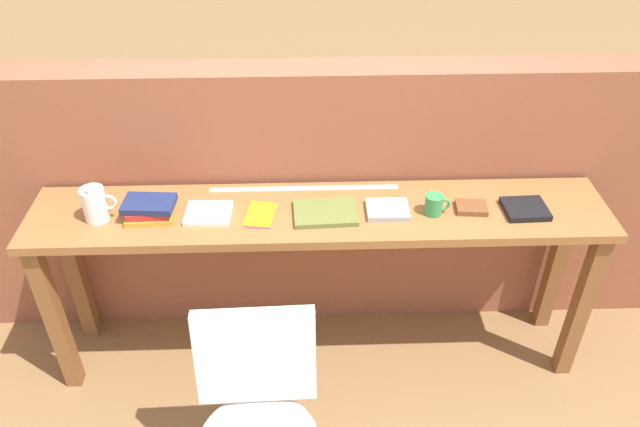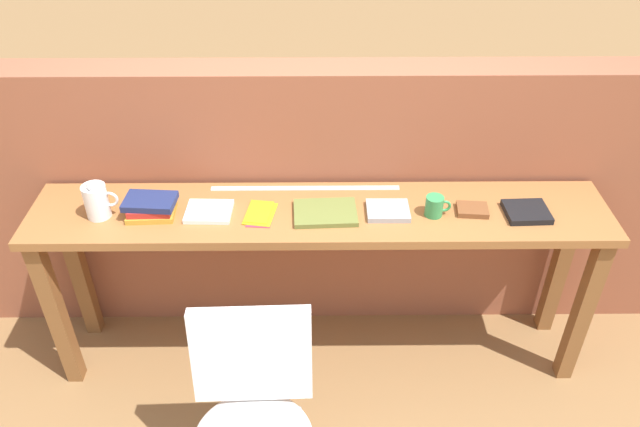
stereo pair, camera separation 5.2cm
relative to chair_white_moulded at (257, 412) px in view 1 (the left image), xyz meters
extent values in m
plane|color=olive|center=(0.25, 0.46, -0.53)|extent=(40.00, 40.00, 0.00)
cube|color=#935138|center=(0.25, 1.10, 0.17)|extent=(6.00, 0.20, 1.39)
cube|color=#996033|center=(0.25, 0.76, 0.33)|extent=(2.50, 0.44, 0.04)
cube|color=brown|center=(-0.94, 0.60, -0.11)|extent=(0.07, 0.07, 0.84)
cube|color=brown|center=(1.44, 0.60, -0.11)|extent=(0.07, 0.07, 0.84)
cube|color=brown|center=(-0.94, 0.92, -0.11)|extent=(0.07, 0.07, 0.84)
cube|color=brown|center=(1.44, 0.92, -0.11)|extent=(0.07, 0.07, 0.84)
cube|color=white|center=(0.00, 0.12, 0.16)|extent=(0.44, 0.12, 0.40)
cylinder|color=white|center=(-0.68, 0.73, 0.43)|extent=(0.10, 0.10, 0.15)
cone|color=white|center=(-0.68, 0.70, 0.52)|extent=(0.04, 0.03, 0.04)
torus|color=white|center=(-0.62, 0.73, 0.44)|extent=(0.07, 0.01, 0.07)
cube|color=gold|center=(-0.46, 0.73, 0.37)|extent=(0.20, 0.16, 0.02)
cube|color=red|center=(-0.46, 0.73, 0.39)|extent=(0.18, 0.14, 0.03)
cube|color=navy|center=(-0.46, 0.73, 0.42)|extent=(0.22, 0.15, 0.03)
cube|color=white|center=(-0.22, 0.74, 0.36)|extent=(0.20, 0.17, 0.02)
cube|color=#E5334C|center=(0.00, 0.72, 0.35)|extent=(0.11, 0.17, 0.00)
cube|color=yellow|center=(0.00, 0.73, 0.36)|extent=(0.14, 0.18, 0.00)
cube|color=orange|center=(-0.01, 0.74, 0.36)|extent=(0.13, 0.18, 0.00)
cube|color=olive|center=(0.27, 0.72, 0.36)|extent=(0.27, 0.20, 0.02)
cube|color=#9E9EA3|center=(0.54, 0.73, 0.37)|extent=(0.18, 0.15, 0.02)
cylinder|color=#338C4C|center=(0.73, 0.72, 0.40)|extent=(0.08, 0.08, 0.09)
torus|color=#338C4C|center=(0.78, 0.72, 0.40)|extent=(0.06, 0.01, 0.06)
cube|color=brown|center=(0.90, 0.74, 0.37)|extent=(0.14, 0.11, 0.02)
cube|color=black|center=(1.13, 0.72, 0.37)|extent=(0.19, 0.17, 0.03)
cube|color=silver|center=(0.19, 0.93, 0.35)|extent=(0.85, 0.03, 0.00)
camera|label=1|loc=(0.18, -1.41, 1.92)|focal=35.00mm
camera|label=2|loc=(0.23, -1.41, 1.92)|focal=35.00mm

